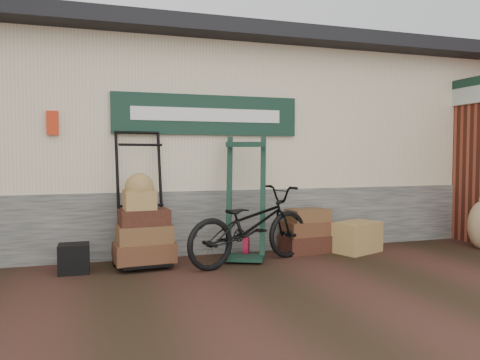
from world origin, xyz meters
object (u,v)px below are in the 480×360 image
Objects in this scene: black_trunk at (74,259)px; suitcase_stack at (306,230)px; green_barrow at (246,198)px; wicker_hamper at (357,237)px; bicycle at (251,221)px; porter_trolley at (141,196)px.

suitcase_stack is at bearing 4.90° from black_trunk.
black_trunk is at bearing -153.44° from green_barrow.
wicker_hamper is 1.74m from bicycle.
suitcase_stack is 1.06× the size of wicker_hamper.
porter_trolley is 1.37m from green_barrow.
wicker_hamper is 3.84m from black_trunk.
green_barrow is 1.12m from suitcase_stack.
suitcase_stack is 0.73m from wicker_hamper.
porter_trolley is 0.92× the size of bicycle.
green_barrow reaches higher than suitcase_stack.
wicker_hamper is (1.68, -0.05, -0.60)m from green_barrow.
porter_trolley reaches higher than wicker_hamper.
porter_trolley is 5.02× the size of black_trunk.
bicycle is at bearing -69.06° from green_barrow.
green_barrow is at bearing 2.29° from black_trunk.
porter_trolley is 1.43m from bicycle.
green_barrow is 2.26m from black_trunk.
porter_trolley is 2.41m from suitcase_stack.
bicycle is (-0.01, -0.26, -0.27)m from green_barrow.
bicycle is at bearing -19.65° from porter_trolley.
green_barrow is at bearing 178.46° from wicker_hamper.
porter_trolley is 1.06× the size of green_barrow.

